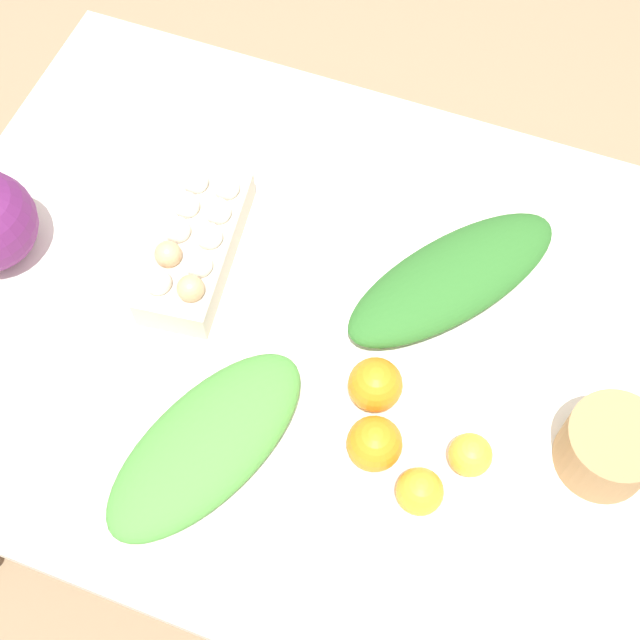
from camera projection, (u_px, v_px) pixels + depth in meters
ground_plane at (320, 474)px, 2.09m from camera, size 8.00×8.00×0.00m
dining_table at (320, 350)px, 1.51m from camera, size 1.37×1.00×0.75m
egg_carton at (195, 243)px, 1.46m from camera, size 0.16×0.31×0.09m
paper_bag at (609, 447)px, 1.28m from camera, size 0.14×0.14×0.10m
greens_bunch_scallion at (453, 278)px, 1.44m from camera, size 0.35×0.41×0.07m
greens_bunch_chard at (207, 444)px, 1.30m from camera, size 0.29×0.40×0.06m
orange_0 at (470, 455)px, 1.30m from camera, size 0.06×0.06×0.06m
orange_1 at (374, 444)px, 1.30m from camera, size 0.08×0.08×0.08m
orange_2 at (420, 491)px, 1.27m from camera, size 0.07×0.07×0.07m
orange_3 at (375, 385)px, 1.34m from camera, size 0.08×0.08×0.08m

